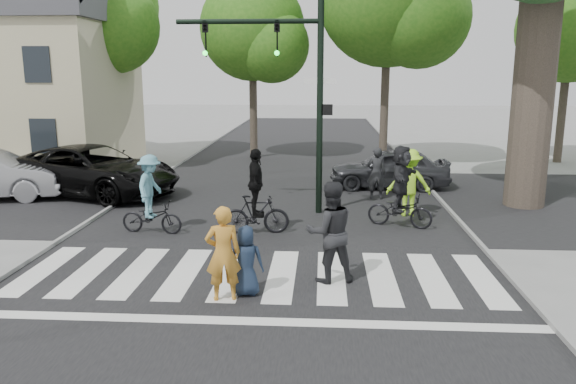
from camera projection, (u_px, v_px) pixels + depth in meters
name	position (u px, v px, depth m)	size (l,w,h in m)	color
ground	(251.00, 293.00, 10.46)	(120.00, 120.00, 0.00)	gray
road_stem	(274.00, 223.00, 15.34)	(10.00, 70.00, 0.01)	black
road_cross	(282.00, 198.00, 18.26)	(70.00, 10.00, 0.01)	black
curb_left	(94.00, 218.00, 15.63)	(0.10, 70.00, 0.10)	gray
curb_right	(462.00, 224.00, 15.02)	(0.10, 70.00, 0.10)	gray
crosswalk	(255.00, 280.00, 11.10)	(10.00, 3.85, 0.01)	silver
traffic_signal	(290.00, 77.00, 15.66)	(4.45, 0.29, 6.00)	black
bg_tree_1	(97.00, 11.00, 24.69)	(6.09, 5.80, 9.80)	brown
bg_tree_2	(257.00, 33.00, 25.56)	(5.04, 4.80, 8.40)	brown
bg_tree_3	(396.00, 1.00, 23.64)	(6.30, 6.00, 10.20)	brown
house	(25.00, 77.00, 24.00)	(8.40, 8.10, 8.82)	beige
pedestrian_woman	(223.00, 254.00, 10.00)	(0.64, 0.42, 1.75)	orange
pedestrian_child	(246.00, 261.00, 10.27)	(0.64, 0.42, 1.32)	#1B293E
pedestrian_adult	(330.00, 232.00, 10.88)	(0.97, 0.76, 2.01)	black
cyclist_left	(151.00, 200.00, 14.19)	(1.65, 1.10, 2.03)	black
cyclist_mid	(256.00, 199.00, 14.15)	(1.71, 1.05, 2.18)	black
cyclist_right	(401.00, 191.00, 14.75)	(1.82, 1.68, 2.18)	black
car_suv	(92.00, 170.00, 18.65)	(2.75, 5.97, 1.66)	black
car_grey	(389.00, 168.00, 19.80)	(1.68, 4.17, 1.42)	#323337
bystander_hivis	(409.00, 183.00, 15.91)	(1.24, 0.72, 1.93)	#AEFC2C
bystander_dark	(376.00, 173.00, 18.02)	(0.62, 0.40, 1.69)	black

